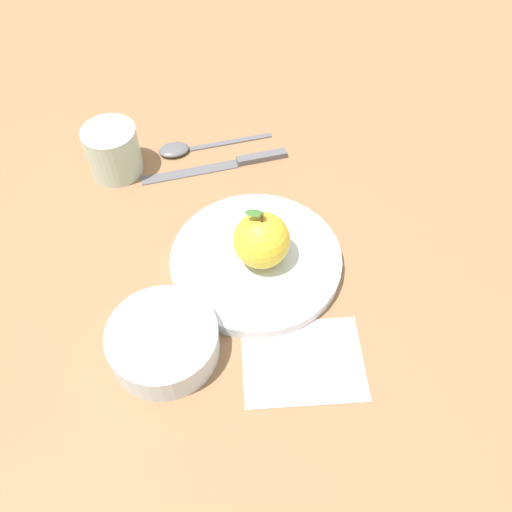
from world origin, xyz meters
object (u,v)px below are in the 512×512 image
(knife, at_px, (229,164))
(linen_napkin, at_px, (303,361))
(apple, at_px, (262,240))
(dinner_plate, at_px, (256,260))
(cup, at_px, (112,149))
(spoon, at_px, (188,148))
(side_bowl, at_px, (163,340))

(knife, relative_size, linen_napkin, 1.23)
(apple, bearing_deg, linen_napkin, 137.85)
(linen_napkin, bearing_deg, dinner_plate, -39.88)
(knife, xyz_separation_m, linen_napkin, (-0.25, 0.25, -0.00))
(dinner_plate, bearing_deg, apple, -165.44)
(dinner_plate, xyz_separation_m, cup, (0.27, -0.06, 0.03))
(apple, distance_m, spoon, 0.26)
(apple, height_order, knife, apple)
(apple, distance_m, side_bowl, 0.17)
(side_bowl, distance_m, knife, 0.33)
(dinner_plate, height_order, spoon, dinner_plate)
(dinner_plate, bearing_deg, spoon, -35.65)
(apple, height_order, side_bowl, apple)
(side_bowl, xyz_separation_m, knife, (0.10, -0.31, -0.02))
(spoon, bearing_deg, apple, 145.59)
(dinner_plate, relative_size, spoon, 1.53)
(dinner_plate, distance_m, apple, 0.04)
(side_bowl, distance_m, spoon, 0.35)
(linen_napkin, bearing_deg, spoon, -37.24)
(cup, xyz_separation_m, spoon, (-0.07, -0.09, -0.04))
(apple, distance_m, cup, 0.29)
(linen_napkin, bearing_deg, apple, -42.15)
(spoon, distance_m, linen_napkin, 0.40)
(knife, height_order, spoon, spoon)
(apple, bearing_deg, cup, -11.17)
(cup, bearing_deg, apple, 168.83)
(apple, relative_size, cup, 1.08)
(cup, xyz_separation_m, knife, (-0.15, -0.09, -0.04))
(knife, bearing_deg, dinner_plate, 131.27)
(knife, bearing_deg, side_bowl, 107.07)
(knife, distance_m, linen_napkin, 0.35)
(dinner_plate, xyz_separation_m, linen_napkin, (-0.12, 0.10, -0.01))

